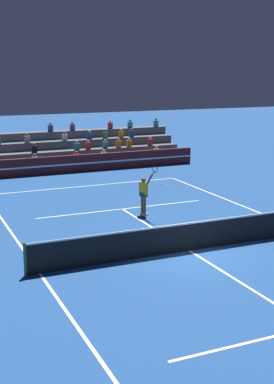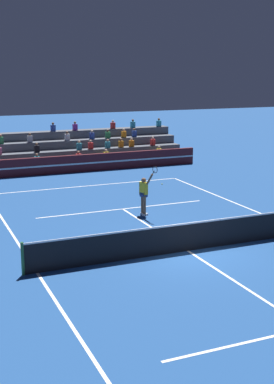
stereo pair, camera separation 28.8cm
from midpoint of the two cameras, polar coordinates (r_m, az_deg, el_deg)
name	(u,v)px [view 1 (the left image)]	position (r m, az deg, el deg)	size (l,w,h in m)	color
ground_plane	(189,251)	(19.56, 5.18, -6.25)	(120.00, 120.00, 0.00)	navy
court_lines	(189,251)	(19.56, 5.18, -6.24)	(11.10, 23.90, 0.01)	white
tennis_net	(190,236)	(19.39, 5.21, -4.73)	(12.00, 0.10, 1.10)	#2D6B38
sponsor_banner_wall	(64,164)	(33.99, -8.00, 2.93)	(18.00, 0.26, 1.10)	#51191E
bleacher_stand	(51,153)	(36.97, -9.35, 4.14)	(17.89, 3.80, 2.83)	#4C515B
tennis_player	(144,194)	(23.85, 0.40, -0.19)	(0.46, 1.17, 2.40)	brown
tennis_ball	(161,184)	(30.41, 2.26, 0.86)	(0.07, 0.07, 0.07)	#C6DB33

